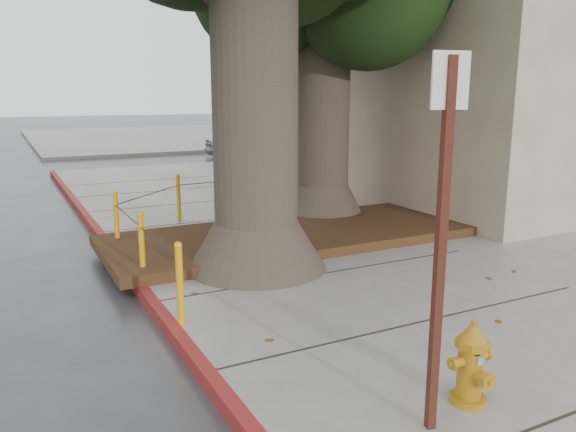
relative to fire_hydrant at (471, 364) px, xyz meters
name	(u,v)px	position (x,y,z in m)	size (l,w,h in m)	color
ground	(384,343)	(0.27, 1.49, -0.50)	(140.00, 140.00, 0.00)	#28282B
sidewalk_main	(556,229)	(6.27, 3.99, -0.42)	(16.00, 26.00, 0.15)	slate
sidewalk_far	(169,136)	(6.27, 31.49, -0.42)	(16.00, 20.00, 0.15)	slate
curb_red	(145,295)	(-1.73, 3.99, -0.42)	(0.14, 26.00, 0.16)	maroon
planter_bed	(291,235)	(1.17, 5.39, -0.27)	(6.40, 2.60, 0.16)	black
building_corner	(488,14)	(10.27, 9.99, 4.50)	(12.00, 13.00, 10.00)	tan
building_side_white	(341,64)	(16.27, 27.49, 4.00)	(10.00, 10.00, 9.00)	silver
building_side_grey	(366,49)	(22.27, 33.49, 5.50)	(12.00, 14.00, 12.00)	slate
bollard_ring	(185,216)	(-0.60, 5.87, 0.16)	(3.79, 5.39, 0.95)	orange
fire_hydrant	(471,364)	(0.00, 0.00, 0.00)	(0.37, 0.33, 0.72)	#B07412
signpost	(442,228)	(-0.52, -0.13, 1.23)	(0.27, 0.08, 2.79)	#471911
car_silver	(242,144)	(6.16, 19.59, 0.03)	(1.25, 3.12, 1.06)	#939498
car_red	(274,140)	(7.53, 19.16, 0.17)	(1.42, 4.06, 1.34)	maroon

